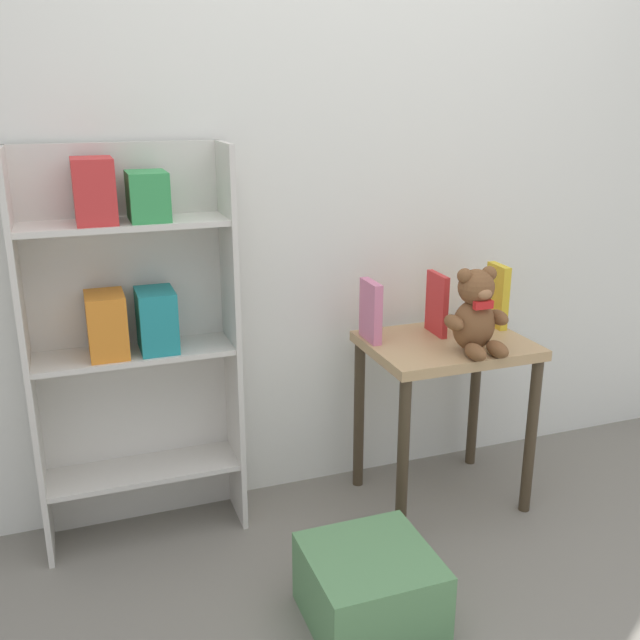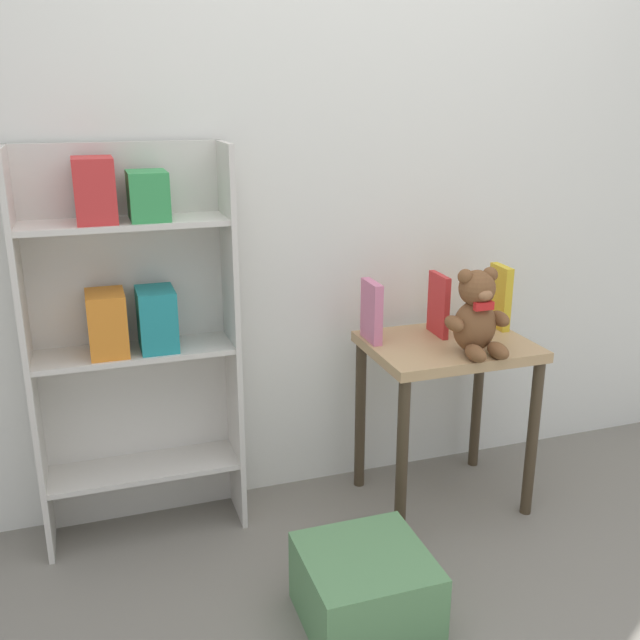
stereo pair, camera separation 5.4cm
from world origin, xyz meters
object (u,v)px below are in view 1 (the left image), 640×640
at_px(teddy_bear, 476,314).
at_px(storage_bin, 370,588).
at_px(bookshelf_side, 131,325).
at_px(book_standing_red, 437,304).
at_px(book_standing_pink, 371,311).
at_px(book_standing_yellow, 497,296).
at_px(display_table, 445,370).

relative_size(teddy_bear, storage_bin, 0.82).
distance_m(teddy_bear, storage_bin, 0.94).
bearing_deg(bookshelf_side, book_standing_red, -5.33).
xyz_separation_m(bookshelf_side, book_standing_pink, (0.81, -0.08, -0.01)).
bearing_deg(book_standing_yellow, storage_bin, -138.80).
relative_size(bookshelf_side, teddy_bear, 4.56).
bearing_deg(teddy_bear, display_table, 104.79).
xyz_separation_m(bookshelf_side, storage_bin, (0.55, -0.71, -0.63)).
distance_m(bookshelf_side, storage_bin, 1.10).
relative_size(teddy_bear, book_standing_yellow, 1.22).
distance_m(bookshelf_side, display_table, 1.10).
relative_size(display_table, teddy_bear, 2.17).
bearing_deg(teddy_bear, bookshelf_side, 164.36).
relative_size(display_table, book_standing_yellow, 2.66).
relative_size(bookshelf_side, display_table, 2.10).
distance_m(teddy_bear, book_standing_red, 0.21).
relative_size(book_standing_red, book_standing_yellow, 0.95).
height_order(teddy_bear, storage_bin, teddy_bear).
relative_size(bookshelf_side, book_standing_red, 5.89).
bearing_deg(book_standing_pink, bookshelf_side, 175.11).
bearing_deg(book_standing_pink, storage_bin, -111.88).
relative_size(book_standing_yellow, storage_bin, 0.67).
bearing_deg(book_standing_yellow, teddy_bear, -133.82).
distance_m(book_standing_yellow, storage_bin, 1.17).
xyz_separation_m(display_table, book_standing_pink, (-0.25, 0.10, 0.22)).
distance_m(display_table, book_standing_red, 0.24).
height_order(bookshelf_side, book_standing_red, bookshelf_side).
relative_size(display_table, book_standing_pink, 2.94).
bearing_deg(display_table, storage_bin, -134.48).
xyz_separation_m(teddy_bear, book_standing_yellow, (0.22, 0.21, -0.01)).
bearing_deg(teddy_bear, book_standing_pink, 141.91).
relative_size(bookshelf_side, storage_bin, 3.74).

